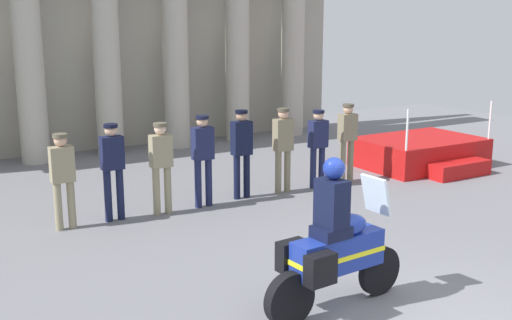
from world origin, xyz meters
TOP-DOWN VIEW (x-y plane):
  - colonnade_backdrop at (-0.12, 11.80)m, footprint 14.79×1.53m
  - reviewing_stand at (5.80, 6.10)m, footprint 2.81×2.46m
  - officer_in_row_0 at (-2.68, 5.84)m, footprint 0.38×0.24m
  - officer_in_row_1 at (-1.82, 5.87)m, footprint 0.38×0.24m
  - officer_in_row_2 at (-0.96, 5.79)m, footprint 0.38×0.24m
  - officer_in_row_3 at (-0.12, 5.82)m, footprint 0.38×0.24m
  - officer_in_row_4 at (0.77, 5.95)m, footprint 0.38×0.24m
  - officer_in_row_5 at (1.70, 5.90)m, footprint 0.38×0.24m
  - officer_in_row_6 at (2.53, 5.85)m, footprint 0.38×0.24m
  - officer_in_row_7 at (3.35, 5.90)m, footprint 0.38×0.24m
  - motorcycle_with_rider at (-0.69, 1.15)m, footprint 2.09×0.73m

SIDE VIEW (x-z plane):
  - reviewing_stand at x=5.80m, z-range -0.46..1.12m
  - motorcycle_with_rider at x=-0.69m, z-range -0.16..1.74m
  - officer_in_row_0 at x=-2.68m, z-range 0.15..1.77m
  - officer_in_row_6 at x=2.53m, z-range 0.15..1.78m
  - officer_in_row_2 at x=-0.96m, z-range 0.15..1.82m
  - officer_in_row_7 at x=3.35m, z-range 0.16..1.85m
  - officer_in_row_1 at x=-1.82m, z-range 0.16..1.86m
  - officer_in_row_5 at x=1.70m, z-range 0.16..1.88m
  - officer_in_row_3 at x=-0.12m, z-range 0.16..1.88m
  - officer_in_row_4 at x=0.77m, z-range 0.16..1.90m
  - colonnade_backdrop at x=-0.12m, z-range 0.17..6.37m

